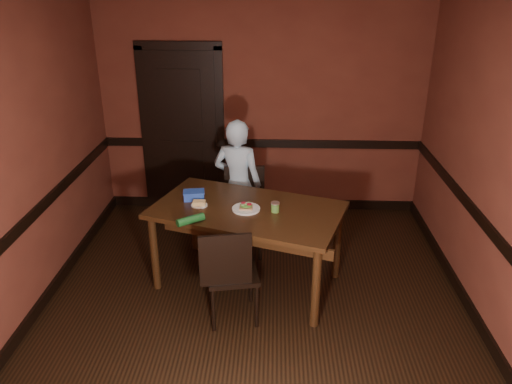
# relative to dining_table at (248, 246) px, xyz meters

# --- Properties ---
(floor) EXTENTS (4.00, 4.50, 0.01)m
(floor) POSITION_rel_dining_table_xyz_m (0.09, -0.47, -0.41)
(floor) COLOR black
(floor) RESTS_ON ground
(ceiling) EXTENTS (4.00, 4.50, 0.01)m
(ceiling) POSITION_rel_dining_table_xyz_m (0.09, -0.47, 2.29)
(ceiling) COLOR silver
(ceiling) RESTS_ON ground
(wall_back) EXTENTS (4.00, 0.02, 2.70)m
(wall_back) POSITION_rel_dining_table_xyz_m (0.09, 1.78, 0.94)
(wall_back) COLOR #5E281C
(wall_back) RESTS_ON ground
(wall_front) EXTENTS (4.00, 0.02, 2.70)m
(wall_front) POSITION_rel_dining_table_xyz_m (0.09, -2.72, 0.94)
(wall_front) COLOR #5E281C
(wall_front) RESTS_ON ground
(wall_left) EXTENTS (0.02, 4.50, 2.70)m
(wall_left) POSITION_rel_dining_table_xyz_m (-1.91, -0.47, 0.94)
(wall_left) COLOR #5E281C
(wall_left) RESTS_ON ground
(wall_right) EXTENTS (0.02, 4.50, 2.70)m
(wall_right) POSITION_rel_dining_table_xyz_m (2.09, -0.47, 0.94)
(wall_right) COLOR #5E281C
(wall_right) RESTS_ON ground
(dado_back) EXTENTS (4.00, 0.03, 0.10)m
(dado_back) POSITION_rel_dining_table_xyz_m (0.09, 1.77, 0.49)
(dado_back) COLOR black
(dado_back) RESTS_ON ground
(dado_left) EXTENTS (0.03, 4.50, 0.10)m
(dado_left) POSITION_rel_dining_table_xyz_m (-1.90, -0.47, 0.49)
(dado_left) COLOR black
(dado_left) RESTS_ON ground
(dado_right) EXTENTS (0.03, 4.50, 0.10)m
(dado_right) POSITION_rel_dining_table_xyz_m (2.07, -0.47, 0.49)
(dado_right) COLOR black
(dado_right) RESTS_ON ground
(baseboard_back) EXTENTS (4.00, 0.03, 0.12)m
(baseboard_back) POSITION_rel_dining_table_xyz_m (0.09, 1.77, -0.35)
(baseboard_back) COLOR black
(baseboard_back) RESTS_ON ground
(baseboard_left) EXTENTS (0.03, 4.50, 0.12)m
(baseboard_left) POSITION_rel_dining_table_xyz_m (-1.90, -0.47, -0.35)
(baseboard_left) COLOR black
(baseboard_left) RESTS_ON ground
(baseboard_right) EXTENTS (0.03, 4.50, 0.12)m
(baseboard_right) POSITION_rel_dining_table_xyz_m (2.07, -0.47, -0.35)
(baseboard_right) COLOR black
(baseboard_right) RESTS_ON ground
(door) EXTENTS (1.05, 0.07, 2.20)m
(door) POSITION_rel_dining_table_xyz_m (-0.91, 1.75, 0.68)
(door) COLOR black
(door) RESTS_ON ground
(dining_table) EXTENTS (2.00, 1.51, 0.83)m
(dining_table) POSITION_rel_dining_table_xyz_m (0.00, 0.00, 0.00)
(dining_table) COLOR black
(dining_table) RESTS_ON floor
(chair_far) EXTENTS (0.49, 0.49, 0.95)m
(chair_far) POSITION_rel_dining_table_xyz_m (-0.10, 0.60, 0.06)
(chair_far) COLOR black
(chair_far) RESTS_ON floor
(chair_near) EXTENTS (0.51, 0.51, 0.94)m
(chair_near) POSITION_rel_dining_table_xyz_m (-0.10, -0.55, 0.06)
(chair_near) COLOR black
(chair_near) RESTS_ON floor
(person) EXTENTS (0.60, 0.46, 1.47)m
(person) POSITION_rel_dining_table_xyz_m (-0.15, 0.81, 0.32)
(person) COLOR #A5C7D9
(person) RESTS_ON floor
(sandwich_plate) EXTENTS (0.27, 0.27, 0.07)m
(sandwich_plate) POSITION_rel_dining_table_xyz_m (-0.01, -0.04, 0.43)
(sandwich_plate) COLOR white
(sandwich_plate) RESTS_ON dining_table
(sauce_jar) EXTENTS (0.08, 0.08, 0.10)m
(sauce_jar) POSITION_rel_dining_table_xyz_m (0.27, -0.07, 0.46)
(sauce_jar) COLOR #4F8234
(sauce_jar) RESTS_ON dining_table
(cheese_saucer) EXTENTS (0.16, 0.16, 0.05)m
(cheese_saucer) POSITION_rel_dining_table_xyz_m (-0.46, 0.03, 0.43)
(cheese_saucer) COLOR white
(cheese_saucer) RESTS_ON dining_table
(food_tub) EXTENTS (0.23, 0.17, 0.09)m
(food_tub) POSITION_rel_dining_table_xyz_m (-0.54, 0.18, 0.46)
(food_tub) COLOR blue
(food_tub) RESTS_ON dining_table
(wrapped_veg) EXTENTS (0.25, 0.21, 0.07)m
(wrapped_veg) POSITION_rel_dining_table_xyz_m (-0.49, -0.34, 0.45)
(wrapped_veg) COLOR #184F1E
(wrapped_veg) RESTS_ON dining_table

